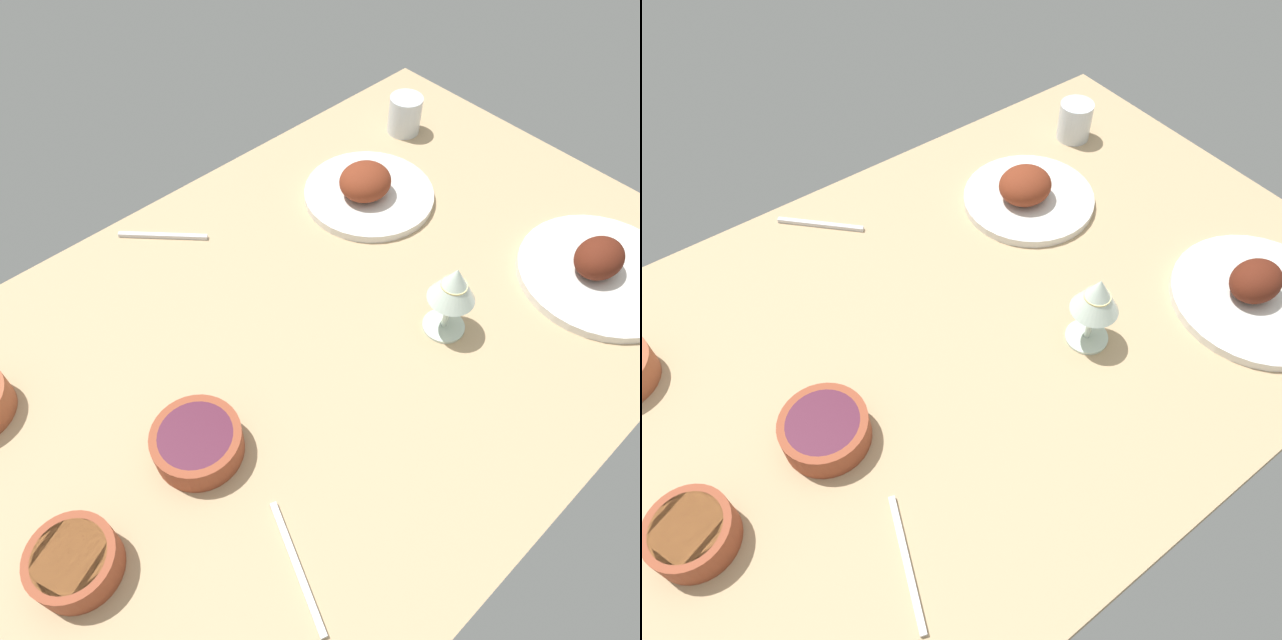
% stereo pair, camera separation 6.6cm
% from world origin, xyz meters
% --- Properties ---
extents(dining_table, '(1.40, 0.90, 0.04)m').
position_xyz_m(dining_table, '(0.00, 0.00, 0.02)').
color(dining_table, tan).
rests_on(dining_table, ground).
extents(plate_near_viewer, '(0.26, 0.26, 0.08)m').
position_xyz_m(plate_near_viewer, '(-0.29, -0.17, 0.06)').
color(plate_near_viewer, silver).
rests_on(plate_near_viewer, dining_table).
extents(plate_far_side, '(0.29, 0.29, 0.08)m').
position_xyz_m(plate_far_side, '(-0.44, 0.25, 0.06)').
color(plate_far_side, silver).
rests_on(plate_far_side, dining_table).
extents(bowl_onions, '(0.13, 0.13, 0.05)m').
position_xyz_m(bowl_onions, '(0.28, 0.05, 0.07)').
color(bowl_onions, brown).
rests_on(bowl_onions, dining_table).
extents(bowl_soup, '(0.11, 0.11, 0.05)m').
position_xyz_m(bowl_soup, '(0.48, 0.08, 0.07)').
color(bowl_soup, brown).
rests_on(bowl_soup, dining_table).
extents(wine_glass, '(0.08, 0.08, 0.14)m').
position_xyz_m(wine_glass, '(-0.15, 0.14, 0.14)').
color(wine_glass, silver).
rests_on(wine_glass, dining_table).
extents(water_tumbler, '(0.07, 0.07, 0.08)m').
position_xyz_m(water_tumbler, '(-0.50, -0.28, 0.08)').
color(water_tumbler, silver).
rests_on(water_tumbler, dining_table).
extents(fork_loose, '(0.12, 0.13, 0.01)m').
position_xyz_m(fork_loose, '(0.07, -0.35, 0.04)').
color(fork_loose, silver).
rests_on(fork_loose, dining_table).
extents(spoon_loose, '(0.07, 0.17, 0.01)m').
position_xyz_m(spoon_loose, '(0.28, 0.26, 0.04)').
color(spoon_loose, silver).
rests_on(spoon_loose, dining_table).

